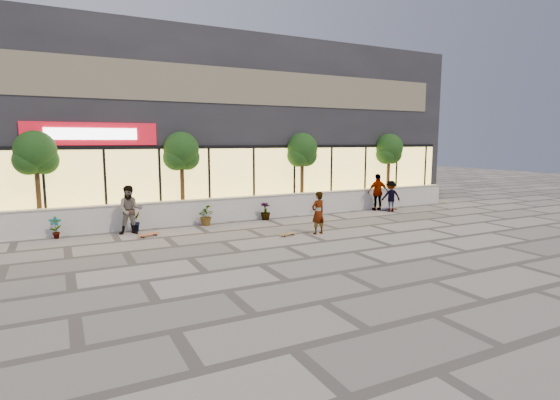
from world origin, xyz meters
name	(u,v)px	position (x,y,z in m)	size (l,w,h in m)	color
ground	(354,252)	(0.00, 0.00, 0.00)	(80.00, 80.00, 0.00)	#9E9589
planter_wall	(262,207)	(0.00, 7.00, 0.52)	(22.00, 0.42, 1.04)	white
retail_building	(221,128)	(0.00, 12.49, 4.25)	(24.00, 9.17, 8.50)	#222327
shrub_a	(55,228)	(-8.50, 6.45, 0.41)	(0.43, 0.29, 0.81)	black
shrub_b	(136,221)	(-5.70, 6.45, 0.41)	(0.45, 0.36, 0.81)	black
shrub_c	(205,216)	(-2.90, 6.45, 0.41)	(0.73, 0.63, 0.81)	black
shrub_d	(265,211)	(-0.10, 6.45, 0.41)	(0.45, 0.45, 0.81)	black
shrub_e	(318,207)	(2.70, 6.45, 0.41)	(0.43, 0.29, 0.81)	black
tree_west	(36,155)	(-9.00, 7.70, 2.99)	(1.60, 1.50, 3.92)	#442D18
tree_midwest	(181,153)	(-3.50, 7.70, 2.99)	(1.60, 1.50, 3.92)	#442D18
tree_mideast	(302,152)	(2.50, 7.70, 2.99)	(1.60, 1.50, 3.92)	#442D18
tree_east	(389,151)	(8.00, 7.70, 2.99)	(1.60, 1.50, 3.92)	#442D18
skater_center	(318,213)	(0.41, 2.82, 0.82)	(0.60, 0.39, 1.63)	silver
skater_left	(130,210)	(-5.94, 6.01, 0.93)	(0.91, 0.71, 1.87)	tan
skater_right_near	(378,192)	(6.15, 6.30, 0.94)	(1.10, 0.46, 1.88)	silver
skater_right_far	(391,196)	(6.50, 5.72, 0.78)	(1.00, 0.58, 1.55)	maroon
skateboard_center	(288,234)	(-0.77, 3.03, 0.07)	(0.73, 0.35, 0.09)	olive
skateboard_left	(149,234)	(-5.43, 5.26, 0.09)	(0.89, 0.53, 0.10)	#CC5626
skateboard_right_near	(392,208)	(7.00, 6.20, 0.07)	(0.72, 0.49, 0.09)	brown
skateboard_right_far	(386,208)	(6.61, 6.20, 0.08)	(0.81, 0.59, 0.10)	#4C457F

